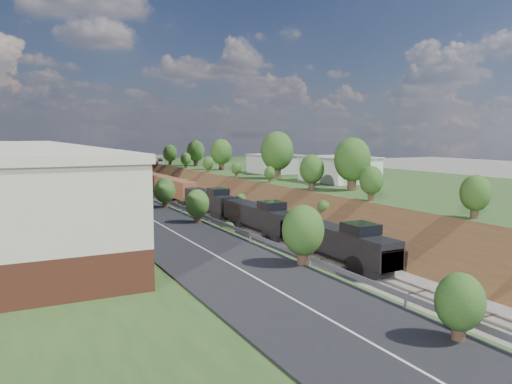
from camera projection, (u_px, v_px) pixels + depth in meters
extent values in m
cube|color=#2B4F20|center=(354.00, 189.00, 96.96)|extent=(44.00, 180.00, 5.00)
cube|color=brown|center=(126.00, 219.00, 77.46)|extent=(10.00, 180.00, 10.00)
cube|color=brown|center=(253.00, 209.00, 87.36)|extent=(10.00, 180.00, 10.00)
cube|color=gray|center=(178.00, 214.00, 81.23)|extent=(1.58, 180.00, 0.18)
cube|color=gray|center=(208.00, 212.00, 83.57)|extent=(1.58, 180.00, 0.18)
cube|color=black|center=(95.00, 188.00, 74.87)|extent=(8.00, 180.00, 0.10)
cube|color=#99999E|center=(122.00, 183.00, 76.65)|extent=(0.06, 171.00, 0.30)
cube|color=brown|center=(1.00, 204.00, 49.64)|extent=(14.00, 62.00, 2.20)
cube|color=gray|center=(72.00, 172.00, 131.81)|extent=(1.50, 8.00, 6.20)
cube|color=gray|center=(157.00, 170.00, 142.16)|extent=(1.50, 8.00, 6.20)
cube|color=gray|center=(116.00, 160.00, 136.63)|extent=(24.00, 8.00, 1.00)
cube|color=gray|center=(119.00, 157.00, 133.00)|extent=(24.00, 0.30, 0.80)
cube|color=gray|center=(113.00, 156.00, 140.08)|extent=(24.00, 0.30, 0.80)
cube|color=silver|center=(339.00, 170.00, 85.09)|extent=(9.00, 12.00, 4.00)
cube|color=silver|center=(274.00, 164.00, 104.38)|extent=(8.00, 10.00, 3.60)
cylinder|color=#473323|center=(352.00, 181.00, 71.62)|extent=(1.30, 1.30, 2.62)
ellipsoid|color=#27511C|center=(352.00, 159.00, 71.26)|extent=(5.25, 5.25, 6.30)
cylinder|color=#473323|center=(222.00, 224.00, 41.03)|extent=(0.66, 0.66, 1.22)
ellipsoid|color=#27511C|center=(221.00, 207.00, 40.86)|extent=(2.45, 2.45, 2.94)
cube|color=black|center=(370.00, 269.00, 46.73)|extent=(2.40, 4.00, 0.90)
cube|color=black|center=(336.00, 240.00, 51.28)|extent=(2.79, 16.72, 2.60)
cube|color=black|center=(381.00, 258.00, 45.25)|extent=(2.56, 3.00, 1.80)
cube|color=silver|center=(381.00, 248.00, 45.13)|extent=(2.56, 3.00, 0.15)
cube|color=black|center=(361.00, 228.00, 47.64)|extent=(2.73, 3.10, 0.90)
cube|color=black|center=(258.00, 215.00, 66.97)|extent=(2.79, 16.72, 2.60)
cube|color=black|center=(209.00, 200.00, 82.67)|extent=(2.79, 16.72, 2.60)
cube|color=brown|center=(133.00, 175.00, 130.60)|extent=(2.79, 89.59, 3.34)
imported|color=black|center=(132.00, 203.00, 51.75)|extent=(4.86, 6.73, 1.70)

